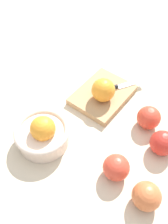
# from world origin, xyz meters

# --- Properties ---
(ground_plane) EXTENTS (2.40, 2.40, 0.00)m
(ground_plane) POSITION_xyz_m (0.00, 0.00, 0.00)
(ground_plane) COLOR beige
(bowl) EXTENTS (0.17, 0.17, 0.11)m
(bowl) POSITION_xyz_m (-0.14, 0.14, 0.05)
(bowl) COLOR beige
(bowl) RESTS_ON ground_plane
(cutting_board) EXTENTS (0.23, 0.19, 0.02)m
(cutting_board) POSITION_xyz_m (0.12, 0.07, 0.01)
(cutting_board) COLOR tan
(cutting_board) RESTS_ON ground_plane
(orange_on_board) EXTENTS (0.08, 0.08, 0.08)m
(orange_on_board) POSITION_xyz_m (0.09, 0.06, 0.06)
(orange_on_board) COLOR orange
(orange_on_board) RESTS_ON cutting_board
(knife) EXTENTS (0.13, 0.11, 0.01)m
(knife) POSITION_xyz_m (0.17, 0.03, 0.03)
(knife) COLOR silver
(knife) RESTS_ON cutting_board
(apple_front_left) EXTENTS (0.07, 0.07, 0.07)m
(apple_front_left) POSITION_xyz_m (-0.16, -0.20, 0.04)
(apple_front_left) COLOR #CC6638
(apple_front_left) RESTS_ON ground_plane
(apple_front_center) EXTENTS (0.07, 0.07, 0.07)m
(apple_front_center) POSITION_xyz_m (0.01, -0.18, 0.04)
(apple_front_center) COLOR red
(apple_front_center) RESTS_ON ground_plane
(apple_front_right) EXTENTS (0.07, 0.07, 0.07)m
(apple_front_right) POSITION_xyz_m (0.08, -0.11, 0.04)
(apple_front_right) COLOR #D6422D
(apple_front_right) RESTS_ON ground_plane
(apple_front_left_2) EXTENTS (0.07, 0.07, 0.07)m
(apple_front_left_2) POSITION_xyz_m (-0.12, -0.10, 0.04)
(apple_front_left_2) COLOR #D6422D
(apple_front_left_2) RESTS_ON ground_plane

